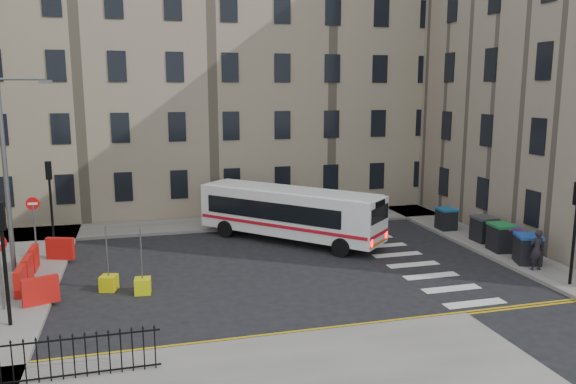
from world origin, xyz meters
name	(u,v)px	position (x,y,z in m)	size (l,w,h in m)	color
ground	(320,264)	(0.00, 0.00, 0.00)	(120.00, 120.00, 0.00)	black
pavement_north	(172,226)	(-6.00, 8.60, 0.07)	(36.00, 3.20, 0.15)	slate
pavement_east	(450,229)	(9.00, 4.00, 0.07)	(2.40, 26.00, 0.15)	slate
terrace_north	(145,76)	(-7.00, 15.50, 8.62)	(38.30, 10.80, 17.20)	gray
traffic_light_east	(576,217)	(8.60, -5.50, 2.87)	(0.28, 0.22, 4.10)	black
traffic_light_nw	(50,189)	(-12.00, 6.50, 2.87)	(0.28, 0.22, 4.10)	black
traffic_light_sw	(3,245)	(-12.00, -4.00, 2.87)	(0.28, 0.22, 4.10)	black
streetlamp	(5,174)	(-13.00, 2.00, 4.34)	(0.50, 0.22, 8.14)	#595B5E
no_entry_north	(34,214)	(-12.50, 4.50, 2.08)	(0.60, 0.08, 3.00)	#595B5E
roadworks_barriers	(37,268)	(-11.84, 0.50, 0.65)	(1.66, 6.26, 1.00)	red
iron_railings	(6,365)	(-11.25, -8.20, 0.75)	(7.80, 0.04, 1.20)	black
bus	(289,212)	(-0.31, 4.09, 1.55)	(8.40, 8.69, 2.69)	white
wheelie_bin_a	(528,249)	(8.77, -2.70, 0.80)	(1.35, 1.44, 1.29)	black
wheelie_bin_b	(508,238)	(9.12, -0.84, 0.77)	(1.31, 1.39, 1.23)	black
wheelie_bin_c	(502,237)	(8.85, -0.74, 0.81)	(1.13, 1.27, 1.31)	black
wheelie_bin_d	(484,229)	(9.05, 0.99, 0.79)	(1.02, 1.17, 1.27)	black
wheelie_bin_e	(446,219)	(8.53, 3.71, 0.74)	(0.93, 1.06, 1.16)	black
pedestrian	(537,250)	(8.49, -3.61, 1.03)	(0.64, 0.42, 1.76)	black
bollard_yellow	(109,283)	(-9.04, -1.06, 0.30)	(0.60, 0.60, 0.60)	#D1C00B
bollard_chevron	(143,286)	(-7.76, -1.75, 0.30)	(0.60, 0.60, 0.60)	#C4CB0B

